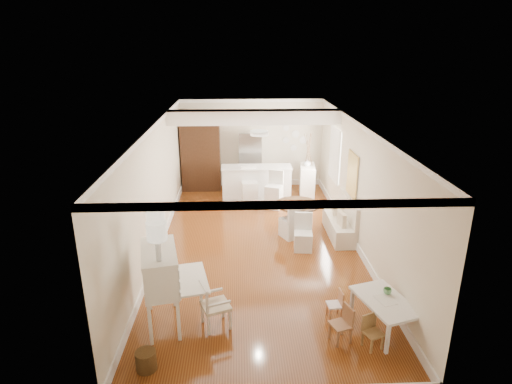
{
  "coord_description": "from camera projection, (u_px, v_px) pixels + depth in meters",
  "views": [
    {
      "loc": [
        -0.41,
        -8.9,
        4.46
      ],
      "look_at": [
        -0.03,
        0.3,
        1.23
      ],
      "focal_mm": 30.0,
      "sensor_mm": 36.0,
      "label": 1
    }
  ],
  "objects": [
    {
      "name": "sideboard",
      "position": [
        307.0,
        180.0,
        13.07
      ],
      "size": [
        0.54,
        1.01,
        0.93
      ],
      "primitive_type": "cube",
      "rotation": [
        0.0,
        0.0,
        -0.11
      ],
      "color": "white",
      "rests_on": "ground"
    },
    {
      "name": "secretary_bureau",
      "position": [
        162.0,
        288.0,
        6.94
      ],
      "size": [
        1.28,
        1.29,
        1.37
      ],
      "primitive_type": "cube",
      "rotation": [
        0.0,
        0.0,
        0.21
      ],
      "color": "white",
      "rests_on": "ground"
    },
    {
      "name": "kids_chair_c",
      "position": [
        373.0,
        332.0,
        6.52
      ],
      "size": [
        0.35,
        0.35,
        0.55
      ],
      "primitive_type": "cube",
      "rotation": [
        0.0,
        0.0,
        0.41
      ],
      "color": "#9B7646",
      "rests_on": "ground"
    },
    {
      "name": "fridge",
      "position": [
        261.0,
        161.0,
        13.51
      ],
      "size": [
        0.75,
        0.65,
        1.8
      ],
      "primitive_type": "imported",
      "color": "silver",
      "rests_on": "ground"
    },
    {
      "name": "gustavian_armchair",
      "position": [
        216.0,
        305.0,
        6.98
      ],
      "size": [
        0.6,
        0.6,
        0.81
      ],
      "primitive_type": "cube",
      "rotation": [
        0.0,
        0.0,
        1.93
      ],
      "color": "silver",
      "rests_on": "ground"
    },
    {
      "name": "dining_table",
      "position": [
        297.0,
        218.0,
        10.54
      ],
      "size": [
        1.25,
        1.25,
        0.74
      ],
      "primitive_type": "cylinder",
      "rotation": [
        0.0,
        0.0,
        -0.16
      ],
      "color": "#4B2E18",
      "rests_on": "ground"
    },
    {
      "name": "room",
      "position": [
        259.0,
        160.0,
        9.54
      ],
      "size": [
        9.0,
        9.04,
        2.82
      ],
      "color": "brown",
      "rests_on": "ground"
    },
    {
      "name": "slip_chair_near",
      "position": [
        303.0,
        233.0,
        9.6
      ],
      "size": [
        0.44,
        0.46,
        0.84
      ],
      "primitive_type": "cube",
      "rotation": [
        0.0,
        0.0,
        -0.11
      ],
      "color": "white",
      "rests_on": "ground"
    },
    {
      "name": "breakfast_counter",
      "position": [
        257.0,
        183.0,
        12.64
      ],
      "size": [
        2.05,
        0.65,
        1.03
      ],
      "primitive_type": "cube",
      "color": "white",
      "rests_on": "ground"
    },
    {
      "name": "branch_vase",
      "position": [
        307.0,
        163.0,
        12.84
      ],
      "size": [
        0.25,
        0.25,
        0.22
      ],
      "primitive_type": "imported",
      "rotation": [
        0.0,
        0.0,
        -0.21
      ],
      "color": "silver",
      "rests_on": "sideboard"
    },
    {
      "name": "kids_chair_b",
      "position": [
        335.0,
        304.0,
        7.25
      ],
      "size": [
        0.27,
        0.27,
        0.51
      ],
      "primitive_type": "cube",
      "rotation": [
        0.0,
        0.0,
        -1.48
      ],
      "color": "#B37851",
      "rests_on": "ground"
    },
    {
      "name": "kids_table",
      "position": [
        384.0,
        315.0,
        6.93
      ],
      "size": [
        0.97,
        1.27,
        0.56
      ],
      "primitive_type": "cube",
      "rotation": [
        0.0,
        0.0,
        0.29
      ],
      "color": "white",
      "rests_on": "ground"
    },
    {
      "name": "bar_stool_left",
      "position": [
        249.0,
        186.0,
        12.27
      ],
      "size": [
        0.49,
        0.49,
        1.1
      ],
      "primitive_type": "cube",
      "rotation": [
        0.0,
        0.0,
        0.12
      ],
      "color": "white",
      "rests_on": "ground"
    },
    {
      "name": "bar_stool_right",
      "position": [
        274.0,
        190.0,
        12.0
      ],
      "size": [
        0.56,
        0.56,
        1.07
      ],
      "primitive_type": "cube",
      "rotation": [
        0.0,
        0.0,
        -0.39
      ],
      "color": "white",
      "rests_on": "ground"
    },
    {
      "name": "pencil_cup",
      "position": [
        387.0,
        291.0,
        6.99
      ],
      "size": [
        0.13,
        0.13,
        0.1
      ],
      "primitive_type": "imported",
      "rotation": [
        0.0,
        0.0,
        0.01
      ],
      "color": "#60A567",
      "rests_on": "kids_table"
    },
    {
      "name": "kids_chair_a",
      "position": [
        341.0,
        324.0,
        6.66
      ],
      "size": [
        0.38,
        0.38,
        0.62
      ],
      "primitive_type": "cube",
      "rotation": [
        0.0,
        0.0,
        -1.23
      ],
      "color": "#976644",
      "rests_on": "ground"
    },
    {
      "name": "pantry_cabinet",
      "position": [
        201.0,
        154.0,
        13.38
      ],
      "size": [
        1.2,
        0.6,
        2.3
      ],
      "primitive_type": "cube",
      "color": "#381E11",
      "rests_on": "ground"
    },
    {
      "name": "slip_chair_far",
      "position": [
        291.0,
        219.0,
        10.22
      ],
      "size": [
        0.59,
        0.6,
        0.92
      ],
      "primitive_type": "cube",
      "rotation": [
        0.0,
        0.0,
        -2.68
      ],
      "color": "silver",
      "rests_on": "ground"
    },
    {
      "name": "banquette",
      "position": [
        340.0,
        217.0,
        10.27
      ],
      "size": [
        0.52,
        1.6,
        0.98
      ],
      "primitive_type": "cube",
      "color": "silver",
      "rests_on": "ground"
    },
    {
      "name": "wicker_basket",
      "position": [
        146.0,
        360.0,
        6.12
      ],
      "size": [
        0.33,
        0.33,
        0.3
      ],
      "primitive_type": "cylinder",
      "rotation": [
        0.0,
        0.0,
        -0.11
      ],
      "color": "#4D3318",
      "rests_on": "ground"
    }
  ]
}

